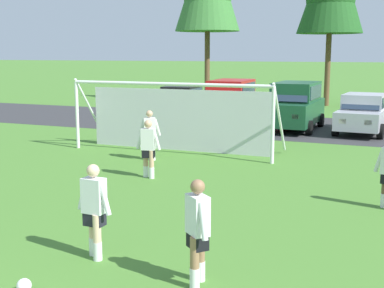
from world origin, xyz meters
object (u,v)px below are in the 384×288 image
at_px(soccer_goal, 177,115).
at_px(soccer_ball, 24,286).
at_px(parked_car_slot_left, 231,101).
at_px(player_winger_left, 150,135).
at_px(player_defender_far, 148,149).
at_px(player_midfield_center, 94,211).
at_px(player_striker_near, 198,233).
at_px(parked_car_slot_center, 363,113).
at_px(parked_car_slot_far_left, 181,102).
at_px(parked_car_slot_center_left, 295,105).

bearing_deg(soccer_goal, soccer_ball, -76.90).
bearing_deg(parked_car_slot_left, player_winger_left, -87.20).
height_order(player_defender_far, parked_car_slot_left, parked_car_slot_left).
xyz_separation_m(player_winger_left, parked_car_slot_left, (-0.47, 9.66, 0.29)).
relative_size(player_midfield_center, player_defender_far, 1.00).
bearing_deg(player_striker_near, parked_car_slot_center, 86.87).
height_order(soccer_goal, player_winger_left, soccer_goal).
relative_size(parked_car_slot_far_left, parked_car_slot_left, 0.92).
xyz_separation_m(soccer_ball, parked_car_slot_far_left, (-6.42, 20.13, 0.77)).
bearing_deg(parked_car_slot_center, soccer_goal, -129.32).
bearing_deg(soccer_ball, player_striker_near, 29.19).
bearing_deg(player_defender_far, parked_car_slot_center_left, 80.65).
xyz_separation_m(soccer_ball, player_defender_far, (-1.65, 7.12, 0.71)).
xyz_separation_m(player_striker_near, player_midfield_center, (-2.02, 0.31, 0.00)).
distance_m(player_defender_far, player_winger_left, 2.49).
xyz_separation_m(soccer_ball, player_winger_left, (-2.76, 9.35, 0.71)).
bearing_deg(parked_car_slot_far_left, parked_car_slot_center_left, -16.59).
bearing_deg(soccer_goal, parked_car_slot_left, 94.66).
relative_size(parked_car_slot_left, parked_car_slot_center_left, 1.02).
relative_size(player_striker_near, player_midfield_center, 1.00).
bearing_deg(player_striker_near, player_defender_far, 123.44).
distance_m(soccer_ball, player_striker_near, 2.66).
bearing_deg(parked_car_slot_center, player_winger_left, -123.95).
height_order(soccer_ball, player_winger_left, player_winger_left).
xyz_separation_m(parked_car_slot_far_left, parked_car_slot_left, (3.19, -1.12, 0.24)).
bearing_deg(parked_car_slot_far_left, soccer_goal, -66.95).
xyz_separation_m(player_midfield_center, player_defender_far, (-1.86, 5.57, 0.00)).
bearing_deg(soccer_ball, soccer_goal, 103.10).
bearing_deg(soccer_ball, parked_car_slot_center, 80.13).
relative_size(parked_car_slot_far_left, parked_car_slot_center_left, 0.93).
bearing_deg(parked_car_slot_center, player_defender_far, -113.57).
bearing_deg(parked_car_slot_left, parked_car_slot_center_left, -13.87).
height_order(soccer_ball, player_defender_far, player_defender_far).
xyz_separation_m(player_winger_left, parked_car_slot_center, (5.91, 8.78, 0.05)).
bearing_deg(soccer_goal, player_defender_far, -76.77).
bearing_deg(parked_car_slot_left, player_striker_near, -72.91).
relative_size(player_defender_far, player_winger_left, 1.00).
height_order(soccer_goal, player_midfield_center, soccer_goal).
bearing_deg(parked_car_slot_far_left, player_midfield_center, -70.34).
bearing_deg(player_midfield_center, parked_car_slot_center, 79.95).
distance_m(player_defender_far, parked_car_slot_far_left, 13.86).
height_order(soccer_goal, parked_car_slot_center_left, soccer_goal).
xyz_separation_m(player_defender_far, player_winger_left, (-1.11, 2.23, 0.00)).
distance_m(soccer_ball, parked_car_slot_center, 18.42).
distance_m(player_midfield_center, player_winger_left, 8.34).
distance_m(parked_car_slot_left, parked_car_slot_center, 6.45).
height_order(player_winger_left, parked_car_slot_center, parked_car_slot_center).
bearing_deg(player_midfield_center, parked_car_slot_far_left, 109.66).
relative_size(player_striker_near, parked_car_slot_center_left, 0.35).
relative_size(player_midfield_center, player_winger_left, 1.00).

